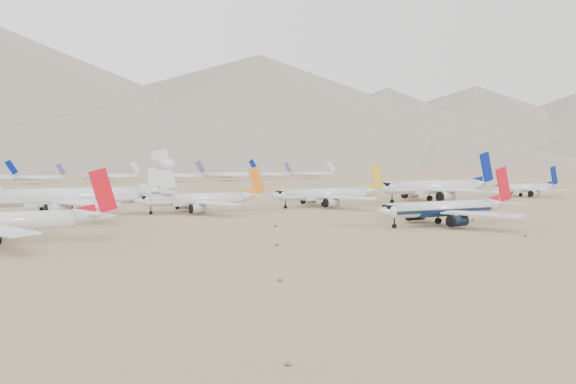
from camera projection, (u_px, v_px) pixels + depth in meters
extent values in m
plane|color=olive|center=(407.00, 226.00, 143.73)|extent=(7000.00, 7000.00, 0.00)
cylinder|color=silver|center=(442.00, 208.00, 145.96)|extent=(32.38, 3.83, 3.83)
cube|color=black|center=(442.00, 210.00, 145.98)|extent=(31.73, 3.89, 0.86)
sphere|color=silver|center=(391.00, 211.00, 138.63)|extent=(3.83, 3.83, 3.83)
cube|color=black|center=(390.00, 207.00, 138.31)|extent=(2.68, 2.49, 0.96)
cone|color=silver|center=(497.00, 205.00, 154.99)|extent=(8.10, 3.83, 3.83)
cube|color=silver|center=(482.00, 214.00, 137.01)|extent=(12.51, 19.71, 0.60)
cube|color=silver|center=(512.00, 204.00, 152.37)|extent=(5.14, 6.72, 0.23)
cylinder|color=black|center=(458.00, 221.00, 138.19)|extent=(4.50, 2.76, 2.76)
cube|color=silver|center=(420.00, 207.00, 157.23)|extent=(12.51, 19.71, 0.60)
cube|color=silver|center=(491.00, 202.00, 158.99)|extent=(5.14, 6.72, 0.23)
cylinder|color=black|center=(416.00, 215.00, 152.36)|extent=(4.50, 2.76, 2.76)
cube|color=red|center=(503.00, 184.00, 155.70)|extent=(6.14, 0.31, 10.11)
cylinder|color=black|center=(394.00, 226.00, 139.28)|extent=(1.15, 0.48, 1.15)
cylinder|color=black|center=(453.00, 223.00, 144.38)|extent=(1.61, 0.96, 1.61)
cylinder|color=black|center=(438.00, 221.00, 149.15)|extent=(1.61, 0.96, 1.61)
cone|color=silver|center=(93.00, 216.00, 121.95)|extent=(8.04, 3.86, 3.86)
cube|color=silver|center=(3.00, 231.00, 104.07)|extent=(12.42, 19.58, 0.60)
cube|color=silver|center=(103.00, 215.00, 119.33)|extent=(5.11, 6.68, 0.23)
cube|color=silver|center=(3.00, 220.00, 124.20)|extent=(12.42, 19.58, 0.60)
cube|color=silver|center=(98.00, 212.00, 125.93)|extent=(5.11, 6.68, 0.23)
cube|color=red|center=(103.00, 190.00, 122.65)|extent=(6.10, 0.31, 10.05)
cylinder|color=silver|center=(433.00, 187.00, 230.11)|extent=(43.73, 5.30, 5.30)
cube|color=silver|center=(432.00, 188.00, 230.15)|extent=(42.86, 5.38, 1.19)
sphere|color=silver|center=(389.00, 188.00, 220.22)|extent=(5.30, 5.30, 5.30)
cube|color=black|center=(388.00, 184.00, 219.78)|extent=(3.71, 3.45, 1.33)
cone|color=silver|center=(481.00, 185.00, 242.32)|extent=(10.93, 5.30, 5.30)
cube|color=silver|center=(466.00, 191.00, 217.98)|extent=(16.89, 26.62, 0.82)
cube|color=silver|center=(494.00, 183.00, 238.75)|extent=(6.94, 9.08, 0.32)
cylinder|color=silver|center=(446.00, 197.00, 219.57)|extent=(6.07, 3.82, 3.82)
cube|color=silver|center=(414.00, 187.00, 245.40)|extent=(16.89, 26.62, 0.82)
cube|color=silver|center=(476.00, 183.00, 247.73)|extent=(6.94, 9.08, 0.32)
cylinder|color=silver|center=(411.00, 194.00, 238.82)|extent=(6.07, 3.82, 3.82)
cube|color=navy|center=(486.00, 167.00, 243.27)|extent=(8.29, 0.42, 13.66)
cylinder|color=black|center=(392.00, 201.00, 221.11)|extent=(1.59, 0.66, 1.59)
cylinder|color=black|center=(442.00, 199.00, 227.91)|extent=(2.23, 1.33, 2.23)
cylinder|color=black|center=(430.00, 198.00, 234.52)|extent=(2.23, 1.33, 2.23)
cylinder|color=silver|center=(324.00, 194.00, 203.62)|extent=(33.75, 4.10, 4.10)
cube|color=silver|center=(324.00, 195.00, 203.65)|extent=(33.08, 4.16, 0.92)
sphere|color=silver|center=(283.00, 195.00, 195.99)|extent=(4.10, 4.10, 4.10)
cube|color=black|center=(281.00, 192.00, 195.65)|extent=(2.87, 2.67, 1.03)
cone|color=silver|center=(372.00, 192.00, 213.04)|extent=(8.44, 4.10, 4.10)
cube|color=silver|center=(348.00, 198.00, 194.25)|extent=(13.04, 20.54, 0.63)
cube|color=silver|center=(381.00, 191.00, 210.29)|extent=(5.36, 7.01, 0.25)
cylinder|color=silver|center=(332.00, 203.00, 195.48)|extent=(4.69, 2.95, 2.95)
cube|color=silver|center=(314.00, 194.00, 215.43)|extent=(13.04, 20.54, 0.63)
cube|color=silver|center=(369.00, 190.00, 217.22)|extent=(5.36, 7.01, 0.25)
cylinder|color=silver|center=(309.00, 200.00, 210.35)|extent=(4.69, 2.95, 2.95)
cube|color=gold|center=(377.00, 176.00, 213.78)|extent=(6.40, 0.33, 10.54)
cylinder|color=black|center=(285.00, 207.00, 196.68)|extent=(1.23, 0.51, 1.23)
cylinder|color=black|center=(332.00, 205.00, 201.92)|extent=(1.72, 1.03, 1.72)
cylinder|color=black|center=(324.00, 204.00, 207.03)|extent=(1.72, 1.03, 1.72)
cylinder|color=silver|center=(196.00, 199.00, 181.39)|extent=(31.13, 3.80, 3.80)
cube|color=silver|center=(196.00, 201.00, 181.42)|extent=(30.51, 3.86, 0.86)
sphere|color=silver|center=(148.00, 201.00, 174.35)|extent=(3.80, 3.80, 3.80)
cube|color=black|center=(146.00, 197.00, 174.03)|extent=(2.66, 2.47, 0.95)
cone|color=silver|center=(251.00, 197.00, 190.08)|extent=(7.78, 3.80, 3.80)
cube|color=silver|center=(214.00, 203.00, 172.74)|extent=(12.02, 18.95, 0.59)
cube|color=silver|center=(259.00, 196.00, 187.53)|extent=(4.94, 6.46, 0.23)
cylinder|color=silver|center=(198.00, 208.00, 173.87)|extent=(4.32, 2.74, 2.74)
cube|color=silver|center=(193.00, 199.00, 192.29)|extent=(12.02, 18.95, 0.59)
cube|color=silver|center=(251.00, 194.00, 193.94)|extent=(4.94, 6.46, 0.23)
cylinder|color=silver|center=(184.00, 205.00, 187.60)|extent=(4.32, 2.74, 2.74)
cube|color=orange|center=(257.00, 181.00, 190.75)|extent=(5.90, 0.30, 9.72)
cylinder|color=black|center=(151.00, 213.00, 174.99)|extent=(1.14, 0.48, 1.14)
cylinder|color=black|center=(203.00, 211.00, 179.80)|extent=(1.60, 0.95, 1.60)
cylinder|color=black|center=(197.00, 209.00, 184.55)|extent=(1.60, 0.95, 1.60)
cylinder|color=silver|center=(64.00, 197.00, 167.53)|extent=(43.84, 5.25, 5.25)
cube|color=silver|center=(64.00, 199.00, 167.57)|extent=(42.96, 5.33, 1.18)
cone|color=silver|center=(155.00, 193.00, 179.77)|extent=(10.96, 5.25, 5.25)
cube|color=silver|center=(83.00, 203.00, 155.40)|extent=(16.93, 26.68, 0.82)
cube|color=silver|center=(165.00, 192.00, 176.20)|extent=(6.96, 9.10, 0.31)
cylinder|color=silver|center=(59.00, 211.00, 156.99)|extent=(6.09, 3.78, 3.78)
cube|color=silver|center=(71.00, 197.00, 182.83)|extent=(16.93, 26.68, 0.82)
cube|color=silver|center=(157.00, 190.00, 185.19)|extent=(6.96, 9.10, 0.31)
cylinder|color=silver|center=(53.00, 205.00, 176.23)|extent=(6.09, 3.78, 3.78)
cube|color=silver|center=(164.00, 169.00, 180.72)|extent=(8.31, 0.42, 13.69)
cylinder|color=silver|center=(165.00, 164.00, 180.77)|extent=(5.48, 3.40, 3.40)
cylinder|color=black|center=(72.00, 214.00, 165.36)|extent=(2.20, 1.31, 2.20)
cylinder|color=black|center=(70.00, 212.00, 171.90)|extent=(2.20, 1.31, 2.20)
cylinder|color=silver|center=(523.00, 188.00, 261.33)|extent=(30.34, 3.66, 3.66)
cube|color=silver|center=(523.00, 189.00, 261.35)|extent=(29.74, 3.72, 0.82)
sphere|color=silver|center=(500.00, 188.00, 254.47)|extent=(3.66, 3.66, 3.66)
cube|color=black|center=(499.00, 186.00, 254.16)|extent=(2.57, 2.38, 0.92)
cone|color=silver|center=(551.00, 186.00, 269.80)|extent=(7.59, 3.66, 3.66)
cube|color=silver|center=(547.00, 190.00, 252.92)|extent=(11.72, 18.47, 0.57)
cube|color=silver|center=(559.00, 186.00, 267.32)|extent=(4.82, 6.30, 0.22)
cylinder|color=silver|center=(534.00, 194.00, 254.02)|extent=(4.21, 2.64, 2.64)
cube|color=silver|center=(509.00, 188.00, 271.93)|extent=(11.72, 18.47, 0.57)
cube|color=silver|center=(547.00, 185.00, 273.55)|extent=(4.82, 6.30, 0.22)
cylinder|color=silver|center=(508.00, 192.00, 267.37)|extent=(4.21, 2.64, 2.64)
cube|color=navy|center=(554.00, 175.00, 270.46)|extent=(5.75, 0.29, 9.48)
cylinder|color=black|center=(501.00, 196.00, 255.08)|extent=(1.10, 0.46, 1.10)
cylinder|color=black|center=(530.00, 195.00, 259.81)|extent=(1.54, 0.92, 1.54)
cylinder|color=black|center=(521.00, 195.00, 264.38)|extent=(1.54, 0.92, 1.54)
cube|color=navy|center=(11.00, 167.00, 400.62)|extent=(8.91, 0.44, 11.22)
cylinder|color=silver|center=(36.00, 178.00, 412.51)|extent=(36.93, 3.65, 3.65)
cube|color=#5A3681|center=(61.00, 169.00, 420.03)|extent=(7.36, 0.36, 9.26)
cube|color=silver|center=(36.00, 179.00, 404.03)|extent=(9.73, 17.00, 0.36)
cube|color=silver|center=(35.00, 178.00, 421.05)|extent=(9.73, 17.00, 0.36)
cylinder|color=silver|center=(110.00, 176.00, 442.25)|extent=(41.42, 4.09, 4.09)
cube|color=silver|center=(135.00, 168.00, 450.68)|extent=(8.25, 0.41, 10.39)
cube|color=silver|center=(113.00, 178.00, 432.74)|extent=(10.91, 19.07, 0.41)
cube|color=silver|center=(108.00, 177.00, 451.82)|extent=(10.91, 19.07, 0.41)
cylinder|color=silver|center=(176.00, 176.00, 449.43)|extent=(43.61, 4.31, 4.31)
cube|color=#5A3681|center=(200.00, 167.00, 458.31)|extent=(8.69, 0.43, 10.94)
cube|color=silver|center=(180.00, 177.00, 439.42)|extent=(11.49, 20.08, 0.43)
cube|color=silver|center=(172.00, 176.00, 459.52)|extent=(11.49, 20.08, 0.43)
cylinder|color=silver|center=(230.00, 175.00, 476.01)|extent=(46.97, 4.64, 4.64)
cube|color=navy|center=(254.00, 166.00, 485.57)|extent=(9.35, 0.46, 11.78)
cube|color=silver|center=(235.00, 176.00, 465.23)|extent=(12.37, 21.62, 0.46)
cube|color=silver|center=(225.00, 175.00, 486.86)|extent=(12.37, 21.62, 0.46)
cylinder|color=silver|center=(270.00, 175.00, 503.44)|extent=(38.28, 3.78, 3.78)
cube|color=#5A3681|center=(288.00, 167.00, 511.23)|extent=(7.62, 0.38, 9.60)
cube|color=silver|center=(275.00, 176.00, 494.65)|extent=(10.09, 17.62, 0.38)
cube|color=silver|center=(265.00, 175.00, 512.29)|extent=(10.09, 17.62, 0.38)
cylinder|color=silver|center=(313.00, 174.00, 519.88)|extent=(41.89, 4.14, 4.14)
cube|color=silver|center=(331.00, 166.00, 528.41)|extent=(8.34, 0.41, 10.51)
cube|color=silver|center=(319.00, 175.00, 510.27)|extent=(11.04, 19.28, 0.41)
cube|color=silver|center=(307.00, 174.00, 529.57)|extent=(11.04, 19.28, 0.41)
cone|color=slate|center=(121.00, 123.00, 1544.83)|extent=(1824.00, 1824.00, 240.00)
cone|color=slate|center=(260.00, 110.00, 1927.35)|extent=(2356.00, 2356.00, 380.00)
cone|color=slate|center=(388.00, 127.00, 2102.66)|extent=(1682.00, 1682.00, 290.00)
cone|color=slate|center=(476.00, 125.00, 2505.95)|extent=(2380.00, 2380.00, 350.00)
cone|color=slate|center=(130.00, 136.00, 1186.77)|extent=(1260.00, 1260.00, 140.00)
cone|color=slate|center=(439.00, 149.00, 1572.43)|extent=(900.00, 900.00, 100.00)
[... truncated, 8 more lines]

